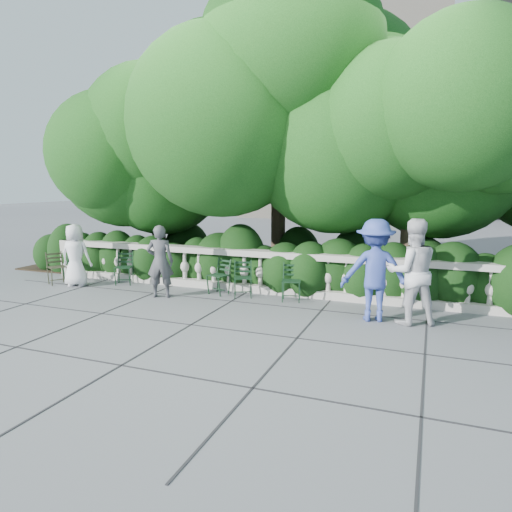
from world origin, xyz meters
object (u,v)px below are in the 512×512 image
(chair_d, at_px, (243,299))
(chair_weathered, at_px, (60,285))
(chair_e, at_px, (291,303))
(person_woman_grey, at_px, (160,261))
(person_businessman, at_px, (76,255))
(person_older_blue, at_px, (375,270))
(chair_a, at_px, (71,280))
(chair_b, at_px, (123,286))
(chair_c, at_px, (214,295))
(person_casual_man, at_px, (412,272))

(chair_d, xyz_separation_m, chair_weathered, (-4.84, -0.43, 0.00))
(chair_e, relative_size, person_woman_grey, 0.51)
(person_businessman, xyz_separation_m, person_woman_grey, (2.59, -0.21, 0.04))
(chair_weathered, height_order, person_businessman, person_businessman)
(chair_e, height_order, chair_weathered, same)
(person_woman_grey, bearing_deg, person_older_blue, 158.74)
(chair_a, bearing_deg, chair_d, -23.49)
(chair_b, height_order, person_older_blue, person_older_blue)
(chair_a, distance_m, chair_weathered, 0.67)
(chair_b, relative_size, chair_c, 1.00)
(person_businessman, relative_size, person_casual_man, 0.81)
(chair_weathered, xyz_separation_m, person_woman_grey, (3.06, -0.10, 0.82))
(chair_b, bearing_deg, chair_a, 154.81)
(chair_b, xyz_separation_m, person_businessman, (-1.06, -0.43, 0.78))
(person_woman_grey, bearing_deg, chair_e, 170.68)
(chair_c, height_order, chair_e, same)
(person_businessman, height_order, person_casual_man, person_casual_man)
(person_businessman, xyz_separation_m, person_casual_man, (7.92, -0.24, 0.19))
(chair_d, bearing_deg, chair_c, 154.80)
(person_businessman, bearing_deg, chair_d, 172.64)
(chair_a, bearing_deg, person_woman_grey, -33.88)
(person_businessman, height_order, person_woman_grey, person_woman_grey)
(chair_d, distance_m, chair_weathered, 4.86)
(chair_a, bearing_deg, chair_e, -22.74)
(chair_d, relative_size, person_casual_man, 0.44)
(chair_a, relative_size, person_woman_grey, 0.51)
(chair_a, height_order, chair_weathered, same)
(chair_weathered, bearing_deg, person_woman_grey, -61.90)
(person_older_blue, bearing_deg, person_businessman, -16.74)
(person_woman_grey, bearing_deg, chair_weathered, -22.47)
(chair_d, height_order, chair_weathered, same)
(chair_c, relative_size, person_older_blue, 0.44)
(chair_a, height_order, person_casual_man, person_casual_man)
(person_older_blue, bearing_deg, chair_weathered, -15.81)
(chair_d, xyz_separation_m, chair_e, (1.10, 0.04, 0.00))
(person_older_blue, bearing_deg, chair_d, -26.16)
(chair_a, xyz_separation_m, person_woman_grey, (3.27, -0.73, 0.82))
(chair_a, height_order, chair_e, same)
(person_older_blue, bearing_deg, chair_a, -20.31)
(person_casual_man, height_order, person_older_blue, person_casual_man)
(person_businessman, bearing_deg, chair_weathered, 1.30)
(chair_a, relative_size, chair_d, 1.00)
(chair_e, height_order, person_businessman, person_businessman)
(chair_b, bearing_deg, person_businessman, -179.98)
(chair_d, height_order, person_casual_man, person_casual_man)
(chair_e, height_order, person_woman_grey, person_woman_grey)
(chair_e, bearing_deg, person_businessman, 170.76)
(chair_e, bearing_deg, chair_weathered, 171.50)
(chair_a, height_order, person_businessman, person_businessman)
(chair_weathered, distance_m, person_casual_man, 8.45)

